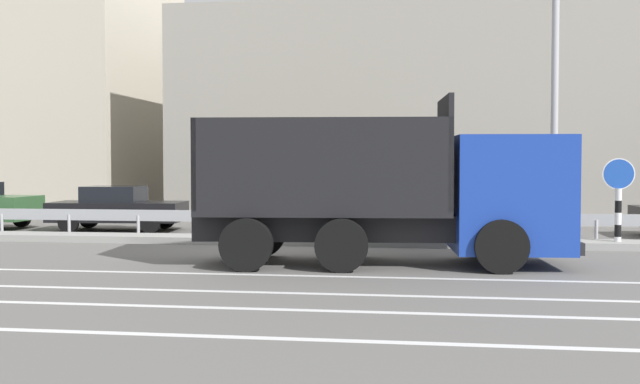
{
  "coord_description": "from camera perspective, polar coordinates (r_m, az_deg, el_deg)",
  "views": [
    {
      "loc": [
        3.91,
        -17.48,
        2.12
      ],
      "look_at": [
        1.47,
        -0.11,
        1.43
      ],
      "focal_mm": 42.0,
      "sensor_mm": 36.0,
      "label": 1
    }
  ],
  "objects": [
    {
      "name": "ground_plane",
      "position": [
        18.04,
        -4.6,
        -4.51
      ],
      "size": [
        320.0,
        320.0,
        0.0
      ],
      "primitive_type": "plane",
      "color": "#605E5B"
    },
    {
      "name": "lane_strip_0",
      "position": [
        13.95,
        4.02,
        -6.49
      ],
      "size": [
        55.01,
        0.16,
        0.01
      ],
      "primitive_type": "cube",
      "color": "silver",
      "rests_on": "ground_plane"
    },
    {
      "name": "lane_strip_1",
      "position": [
        12.11,
        3.41,
        -7.83
      ],
      "size": [
        55.01,
        0.16,
        0.01
      ],
      "primitive_type": "cube",
      "color": "silver",
      "rests_on": "ground_plane"
    },
    {
      "name": "lane_strip_2",
      "position": [
        10.78,
        2.82,
        -9.09
      ],
      "size": [
        55.01,
        0.16,
        0.01
      ],
      "primitive_type": "cube",
      "color": "silver",
      "rests_on": "ground_plane"
    },
    {
      "name": "lane_strip_3",
      "position": [
        9.07,
        1.8,
        -11.25
      ],
      "size": [
        55.01,
        0.16,
        0.01
      ],
      "primitive_type": "cube",
      "color": "silver",
      "rests_on": "ground_plane"
    },
    {
      "name": "median_island",
      "position": [
        19.69,
        -3.51,
        -3.68
      ],
      "size": [
        30.25,
        1.1,
        0.18
      ],
      "primitive_type": "cube",
      "color": "gray",
      "rests_on": "ground_plane"
    },
    {
      "name": "median_guardrail",
      "position": [
        20.77,
        -2.89,
        -2.04
      ],
      "size": [
        55.01,
        0.09,
        0.78
      ],
      "color": "#9EA0A5",
      "rests_on": "ground_plane"
    },
    {
      "name": "dump_truck",
      "position": [
        15.67,
        8.48,
        -0.63
      ],
      "size": [
        7.82,
        3.12,
        3.46
      ],
      "rotation": [
        0.0,
        0.0,
        -1.49
      ],
      "color": "#19389E",
      "rests_on": "ground_plane"
    },
    {
      "name": "median_road_sign",
      "position": [
        19.78,
        21.78,
        -0.6
      ],
      "size": [
        0.77,
        0.16,
        2.23
      ],
      "color": "white",
      "rests_on": "ground_plane"
    },
    {
      "name": "street_lamp_1",
      "position": [
        19.49,
        17.6,
        9.85
      ],
      "size": [
        0.71,
        2.37,
        8.47
      ],
      "color": "#ADADB2",
      "rests_on": "ground_plane"
    },
    {
      "name": "parked_car_3",
      "position": [
        24.17,
        -15.18,
        -1.19
      ],
      "size": [
        4.18,
        2.08,
        1.39
      ],
      "rotation": [
        0.0,
        0.0,
        -1.5
      ],
      "color": "black",
      "rests_on": "ground_plane"
    },
    {
      "name": "parked_car_4",
      "position": [
        22.55,
        -1.61,
        -1.24
      ],
      "size": [
        4.28,
        2.06,
        1.44
      ],
      "rotation": [
        0.0,
        0.0,
        -1.48
      ],
      "color": "#B27A14",
      "rests_on": "ground_plane"
    },
    {
      "name": "parked_car_5",
      "position": [
        22.85,
        12.75,
        -1.12
      ],
      "size": [
        4.87,
        2.26,
        1.61
      ],
      "rotation": [
        0.0,
        0.0,
        1.49
      ],
      "color": "silver",
      "rests_on": "ground_plane"
    },
    {
      "name": "background_building_0",
      "position": [
        36.75,
        -20.9,
        7.08
      ],
      "size": [
        11.05,
        9.59,
        10.62
      ],
      "primitive_type": "cube",
      "color": "beige",
      "rests_on": "ground_plane"
    },
    {
      "name": "background_building_1",
      "position": [
        33.22,
        11.98,
        5.22
      ],
      "size": [
        23.05,
        14.99,
        7.75
      ],
      "primitive_type": "cube",
      "color": "gray",
      "rests_on": "ground_plane"
    }
  ]
}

